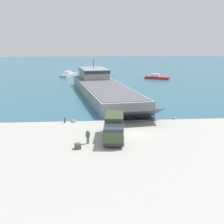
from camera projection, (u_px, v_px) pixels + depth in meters
ground_plane at (131, 134)px, 41.19m from camera, size 240.00×240.00×0.00m
water_surface at (100, 68)px, 135.53m from camera, size 240.00×180.00×0.01m
landing_craft at (102, 86)px, 70.67m from camera, size 14.82×45.40×7.24m
military_truck at (114, 127)px, 38.91m from camera, size 3.22×7.92×2.89m
soldier_on_ramp at (88, 136)px, 37.32m from camera, size 0.50×0.39×1.66m
moored_boat_a at (69, 75)px, 104.47m from camera, size 5.79×9.17×1.80m
moored_boat_b at (157, 77)px, 97.62m from camera, size 7.62×5.62×1.58m
mooring_bollard at (65, 120)px, 46.56m from camera, size 0.23×0.23×0.86m
cargo_crate at (78, 146)px, 35.67m from camera, size 0.80×0.89×0.63m
shoreline_rock_a at (174, 119)px, 48.97m from camera, size 0.64×0.64×0.64m
shoreline_rock_b at (154, 120)px, 48.24m from camera, size 0.96×0.96×0.96m
shoreline_rock_c at (74, 122)px, 47.19m from camera, size 0.84×0.84×0.84m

